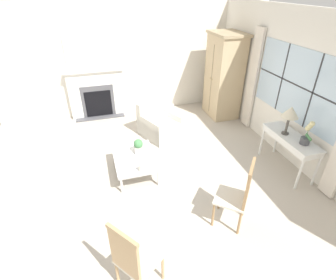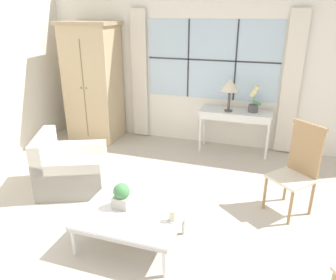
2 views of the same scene
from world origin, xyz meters
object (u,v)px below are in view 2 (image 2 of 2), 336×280
at_px(armoire, 93,82).
at_px(potted_plant_small, 122,195).
at_px(potted_orchid, 254,102).
at_px(coffee_table, 130,218).
at_px(pillar_candle, 172,216).
at_px(side_chair_wooden, 299,165).
at_px(armchair_upholstered, 70,170).
at_px(table_lamp, 230,86).
at_px(console_table, 236,116).

bearing_deg(armoire, potted_plant_small, -55.51).
relative_size(potted_orchid, coffee_table, 0.43).
bearing_deg(coffee_table, pillar_candle, 3.64).
relative_size(armoire, side_chair_wooden, 1.92).
distance_m(armchair_upholstered, potted_plant_small, 1.39).
relative_size(armoire, table_lamp, 3.88).
bearing_deg(potted_orchid, console_table, -173.29).
bearing_deg(side_chair_wooden, potted_orchid, 112.40).
distance_m(potted_orchid, potted_plant_small, 2.97).
relative_size(armoire, console_table, 1.78).
height_order(side_chair_wooden, coffee_table, side_chair_wooden).
bearing_deg(armoire, armchair_upholstered, -71.06).
distance_m(armoire, armchair_upholstered, 2.11).
xyz_separation_m(potted_orchid, armchair_upholstered, (-2.25, -1.98, -0.65)).
bearing_deg(armoire, pillar_candle, -48.50).
height_order(side_chair_wooden, potted_plant_small, side_chair_wooden).
xyz_separation_m(coffee_table, potted_plant_small, (-0.14, 0.10, 0.18)).
distance_m(console_table, armchair_upholstered, 2.80).
xyz_separation_m(console_table, table_lamp, (-0.12, -0.06, 0.52)).
distance_m(table_lamp, armchair_upholstered, 2.79).
xyz_separation_m(armoire, side_chair_wooden, (3.54, -1.47, -0.46)).
relative_size(console_table, potted_orchid, 2.65).
bearing_deg(armoire, table_lamp, 0.93).
distance_m(table_lamp, side_chair_wooden, 1.93).
distance_m(potted_plant_small, pillar_candle, 0.59).
xyz_separation_m(armoire, potted_plant_small, (1.78, -2.59, -0.56)).
bearing_deg(pillar_candle, console_table, 84.90).
xyz_separation_m(potted_orchid, pillar_candle, (-0.52, -2.80, -0.48)).
bearing_deg(console_table, side_chair_wooden, -59.34).
height_order(console_table, pillar_candle, console_table).
bearing_deg(side_chair_wooden, armchair_upholstered, -172.78).
bearing_deg(potted_orchid, coffee_table, -108.75).
distance_m(armchair_upholstered, side_chair_wooden, 2.95).
relative_size(console_table, armchair_upholstered, 1.07).
relative_size(armoire, potted_plant_small, 7.74).
xyz_separation_m(potted_orchid, coffee_table, (-0.96, -2.83, -0.58)).
bearing_deg(coffee_table, potted_plant_small, 142.96).
xyz_separation_m(table_lamp, side_chair_wooden, (1.06, -1.51, -0.55)).
relative_size(side_chair_wooden, pillar_candle, 8.15).
bearing_deg(coffee_table, armoire, 125.44).
distance_m(table_lamp, potted_plant_small, 2.80).
bearing_deg(console_table, armoire, -177.71).
xyz_separation_m(armoire, coffee_table, (1.92, -2.69, -0.74)).
bearing_deg(potted_plant_small, potted_orchid, 68.05).
height_order(console_table, armchair_upholstered, armchair_upholstered).
height_order(armchair_upholstered, potted_plant_small, armchair_upholstered).
height_order(armchair_upholstered, side_chair_wooden, side_chair_wooden).
height_order(potted_orchid, armchair_upholstered, potted_orchid).
relative_size(table_lamp, pillar_candle, 4.03).
distance_m(table_lamp, pillar_candle, 2.81).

